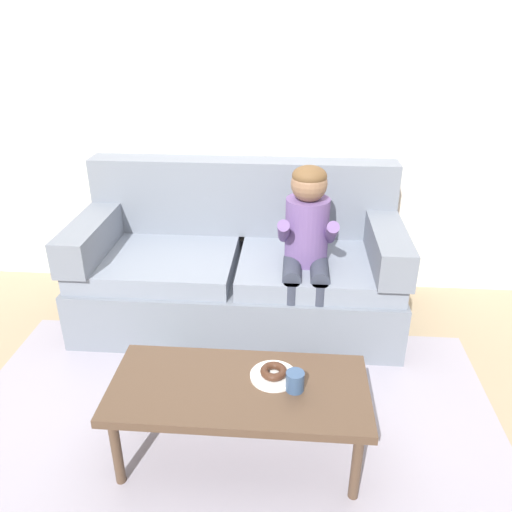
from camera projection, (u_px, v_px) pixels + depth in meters
name	position (u px, v px, depth m)	size (l,w,h in m)	color
ground	(232.00, 401.00, 2.71)	(10.00, 10.00, 0.00)	#9E896B
wall_back	(253.00, 92.00, 3.35)	(8.00, 0.10, 2.80)	silver
area_rug	(226.00, 435.00, 2.48)	(2.74, 1.84, 0.01)	#9993A3
couch	(239.00, 269.00, 3.32)	(2.03, 0.90, 1.01)	slate
coffee_table	(239.00, 393.00, 2.22)	(1.13, 0.52, 0.41)	#4C3828
person_child	(307.00, 240.00, 2.96)	(0.34, 0.58, 1.10)	#664C84
plate	(274.00, 376.00, 2.25)	(0.21, 0.21, 0.01)	white
donut	(274.00, 371.00, 2.24)	(0.12, 0.12, 0.04)	#422619
mug	(295.00, 381.00, 2.16)	(0.08, 0.08, 0.09)	#334C72
toy_controller	(163.00, 381.00, 2.81)	(0.23, 0.09, 0.05)	#339E56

